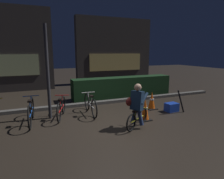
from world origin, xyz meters
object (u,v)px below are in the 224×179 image
closed_umbrella (181,101)px  traffic_cone_near (145,110)px  parked_bike_center_right (90,105)px  blue_crate (172,107)px  parked_bike_center_left (61,108)px  street_post (48,73)px  traffic_cone_far (152,101)px  cyclist (136,106)px  parked_bike_left_mid (31,112)px

closed_umbrella → traffic_cone_near: bearing=5.4°
parked_bike_center_right → blue_crate: parked_bike_center_right is taller
parked_bike_center_left → blue_crate: 3.81m
street_post → blue_crate: 4.36m
street_post → parked_bike_center_left: 1.19m
traffic_cone_far → cyclist: cyclist is taller
parked_bike_center_right → traffic_cone_near: bearing=-129.9°
street_post → traffic_cone_far: (3.58, -0.37, -1.15)m
street_post → closed_umbrella: size_ratio=3.43×
parked_bike_left_mid → cyclist: (2.70, -1.49, 0.28)m
traffic_cone_far → cyclist: bearing=-136.4°
parked_bike_center_right → blue_crate: bearing=-105.4°
closed_umbrella → cyclist: bearing=15.4°
parked_bike_left_mid → parked_bike_center_left: size_ratio=1.17×
traffic_cone_far → blue_crate: bearing=-47.4°
closed_umbrella → parked_bike_left_mid: bearing=-10.9°
parked_bike_left_mid → parked_bike_center_left: 0.91m
parked_bike_center_left → cyclist: size_ratio=1.16×
cyclist → traffic_cone_near: bearing=5.4°
blue_crate → parked_bike_center_left: bearing=167.6°
blue_crate → street_post: bearing=167.5°
parked_bike_center_right → parked_bike_center_left: bearing=90.9°
street_post → cyclist: bearing=-38.9°
street_post → parked_bike_center_right: street_post is taller
parked_bike_left_mid → blue_crate: size_ratio=3.84×
traffic_cone_far → blue_crate: (0.49, -0.53, -0.16)m
cyclist → parked_bike_center_left: bearing=105.2°
parked_bike_center_left → parked_bike_center_right: parked_bike_center_right is taller
parked_bike_center_left → cyclist: bearing=-115.1°
cyclist → closed_umbrella: (2.09, 0.58, -0.22)m
parked_bike_center_right → blue_crate: 2.88m
parked_bike_center_left → closed_umbrella: (3.90, -1.07, 0.09)m
traffic_cone_far → parked_bike_center_left: bearing=174.9°
street_post → parked_bike_left_mid: 1.26m
cyclist → closed_umbrella: bearing=-16.8°
parked_bike_center_right → closed_umbrella: (2.93, -1.06, 0.08)m
parked_bike_center_right → blue_crate: size_ratio=3.52×
parked_bike_left_mid → street_post: bearing=-61.1°
traffic_cone_far → parked_bike_left_mid: bearing=178.2°
parked_bike_left_mid → blue_crate: bearing=-93.1°
parked_bike_center_right → traffic_cone_far: 2.29m
parked_bike_center_left → traffic_cone_near: size_ratio=2.19×
street_post → blue_crate: street_post is taller
parked_bike_left_mid → traffic_cone_near: size_ratio=2.55×
parked_bike_left_mid → cyclist: cyclist is taller
parked_bike_center_right → blue_crate: (2.76, -0.81, -0.18)m
parked_bike_left_mid → parked_bike_center_right: parked_bike_left_mid is taller
parked_bike_center_right → traffic_cone_far: parked_bike_center_right is taller
parked_bike_center_left → parked_bike_center_right: bearing=-72.8°
parked_bike_left_mid → parked_bike_center_left: parked_bike_left_mid is taller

